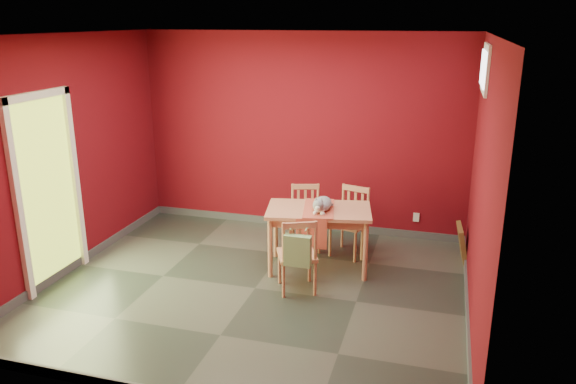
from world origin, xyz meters
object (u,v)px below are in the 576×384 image
(chair_far_right, at_px, (350,221))
(picture_frame, at_px, (462,243))
(tote_bag, at_px, (298,251))
(dining_table, at_px, (319,216))
(chair_far_left, at_px, (306,217))
(chair_near, at_px, (298,254))
(cat, at_px, (322,201))

(chair_far_right, bearing_deg, picture_frame, 6.90)
(tote_bag, distance_m, picture_frame, 2.30)
(dining_table, distance_m, picture_frame, 1.84)
(chair_far_left, relative_size, chair_far_right, 0.96)
(dining_table, height_order, chair_far_right, chair_far_right)
(chair_near, distance_m, tote_bag, 0.24)
(picture_frame, bearing_deg, chair_far_left, -176.23)
(dining_table, height_order, chair_near, chair_near)
(dining_table, distance_m, cat, 0.21)
(chair_far_right, relative_size, tote_bag, 2.13)
(chair_far_right, relative_size, picture_frame, 1.91)
(chair_far_right, bearing_deg, tote_bag, -102.95)
(picture_frame, bearing_deg, tote_bag, -137.34)
(chair_near, bearing_deg, cat, 77.45)
(chair_far_right, xyz_separation_m, chair_near, (-0.37, -1.18, -0.00))
(dining_table, distance_m, tote_bag, 0.84)
(tote_bag, bearing_deg, chair_far_left, 100.81)
(tote_bag, bearing_deg, cat, 84.28)
(chair_near, relative_size, tote_bag, 2.11)
(cat, bearing_deg, chair_far_left, 104.22)
(tote_bag, relative_size, cat, 0.93)
(chair_far_right, distance_m, cat, 0.76)
(chair_far_right, xyz_separation_m, cat, (-0.24, -0.59, 0.42))
(dining_table, bearing_deg, tote_bag, -92.08)
(dining_table, relative_size, picture_frame, 2.90)
(dining_table, height_order, chair_far_left, chair_far_left)
(chair_near, bearing_deg, dining_table, 82.58)
(chair_far_right, bearing_deg, chair_far_left, 176.48)
(chair_far_left, xyz_separation_m, cat, (0.35, -0.62, 0.43))
(tote_bag, relative_size, picture_frame, 0.90)
(cat, bearing_deg, chair_far_right, 52.87)
(chair_near, relative_size, picture_frame, 1.89)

